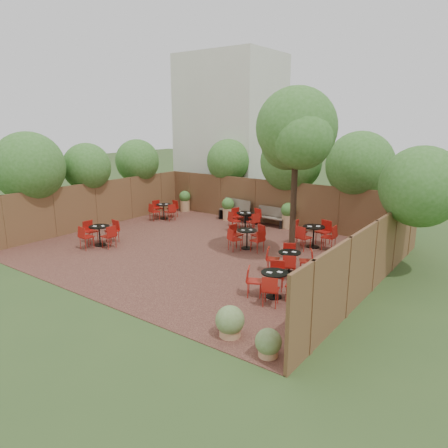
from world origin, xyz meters
The scene contains 13 objects.
ground centered at (0.00, 0.00, 0.00)m, with size 80.00×80.00×0.00m, color #354F23.
courtyard_paving centered at (0.00, 0.00, 0.01)m, with size 12.00×10.00×0.02m, color #351A15.
fence_back centered at (0.00, 5.00, 1.00)m, with size 12.00×0.08×2.00m, color #50301D.
fence_left centered at (-6.00, 0.00, 1.00)m, with size 0.08×10.00×2.00m, color #50301D.
fence_right centered at (6.00, 0.00, 1.00)m, with size 0.08×10.00×2.00m, color #50301D.
neighbour_building centered at (-4.50, 8.00, 4.00)m, with size 5.00×4.00×8.00m, color beige.
overhang_foliage centered at (-1.12, 2.84, 2.76)m, with size 15.87×11.05×2.75m.
courtyard_tree centered at (2.99, 1.02, 4.19)m, with size 2.73×2.63×5.63m.
park_bench_left centered at (-1.79, 4.63, 0.52)m, with size 1.63×0.70×0.98m.
park_bench_right centered at (0.10, 4.62, 0.46)m, with size 1.38×0.45×0.85m.
bistro_tables centered at (0.44, 0.97, 0.44)m, with size 10.27×6.99×0.92m.
planters centered at (-0.16, 3.71, 0.60)m, with size 11.14×4.55×1.13m.
low_shrubs centered at (4.87, -3.64, 0.33)m, with size 1.67×3.07×0.69m.
Camera 1 is at (9.10, -11.11, 4.60)m, focal length 33.41 mm.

